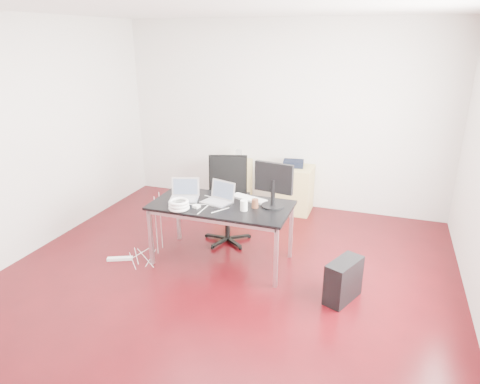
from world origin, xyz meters
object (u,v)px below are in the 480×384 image
(office_chair, at_px, (227,196))
(pc_tower, at_px, (343,280))
(filing_cabinet_left, at_px, (233,182))
(desk, at_px, (221,208))
(filing_cabinet_right, at_px, (295,189))

(office_chair, xyz_separation_m, pc_tower, (1.61, -0.94, -0.39))
(office_chair, xyz_separation_m, filing_cabinet_left, (-0.38, 1.23, -0.26))
(desk, height_order, office_chair, office_chair)
(filing_cabinet_left, height_order, filing_cabinet_right, same)
(desk, xyz_separation_m, pc_tower, (1.46, -0.35, -0.46))
(desk, relative_size, filing_cabinet_left, 2.29)
(desk, height_order, filing_cabinet_left, desk)
(desk, bearing_deg, pc_tower, -13.35)
(office_chair, distance_m, filing_cabinet_left, 1.31)
(filing_cabinet_left, distance_m, pc_tower, 2.94)
(pc_tower, bearing_deg, filing_cabinet_left, 156.18)
(filing_cabinet_left, bearing_deg, pc_tower, -47.44)
(office_chair, bearing_deg, pc_tower, -47.79)
(filing_cabinet_right, bearing_deg, desk, -104.68)
(desk, bearing_deg, office_chair, 104.42)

